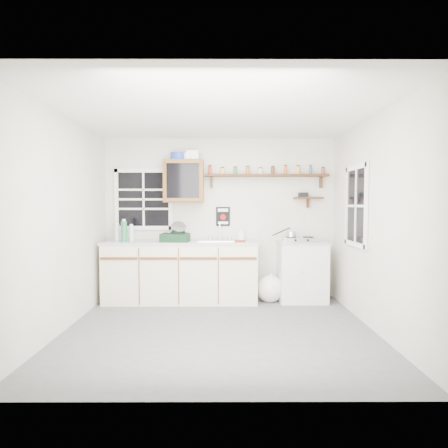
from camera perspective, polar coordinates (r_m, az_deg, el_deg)
The scene contains 18 objects.
room at distance 4.32m, azimuth -0.81°, elevation 0.08°, with size 3.64×3.24×2.54m.
main_cabinet at distance 5.73m, azimuth -6.56°, elevation -7.15°, with size 2.31×0.63×0.92m.
right_cabinet at distance 5.85m, azimuth 11.77°, elevation -7.04°, with size 0.73×0.57×0.91m.
sink at distance 5.64m, azimuth -1.15°, elevation -2.48°, with size 0.52×0.44×0.29m.
upper_cabinet at distance 5.80m, azimuth -6.14°, elevation 6.50°, with size 0.60×0.32×0.65m.
upper_cabinet_clutter at distance 5.83m, azimuth -6.07°, elevation 10.27°, with size 0.43×0.24×0.14m.
spice_shelf at distance 5.88m, azimuth 6.41°, elevation 7.48°, with size 1.91×0.18×0.35m.
secondary_shelf at distance 5.98m, azimuth 12.49°, elevation 3.95°, with size 0.45×0.16×0.24m.
warning_sign at distance 5.90m, azimuth -0.16°, elevation 1.16°, with size 0.22×0.02×0.30m.
window_back at distance 6.03m, azimuth -12.15°, elevation 3.70°, with size 0.93×0.03×0.98m.
window_right at distance 5.16m, azimuth 19.51°, elevation 2.61°, with size 0.03×0.78×1.08m.
water_bottles at distance 5.80m, azimuth -14.90°, elevation -1.18°, with size 0.30×0.16×0.33m.
dish_rack at distance 5.56m, azimuth -7.30°, elevation -1.70°, with size 0.43×0.35×0.30m.
soap_bottle at distance 5.83m, azimuth 2.74°, elevation -1.50°, with size 0.08×0.09×0.19m, color silver.
rag at distance 5.52m, azimuth 2.46°, elevation -2.61°, with size 0.15×0.12×0.02m, color maroon.
hotplate at distance 5.76m, azimuth 11.46°, elevation -2.30°, with size 0.53×0.30×0.08m.
saucepan at distance 5.73m, azimuth 10.13°, elevation -1.55°, with size 0.34×0.20×0.15m.
trash_bag at distance 5.77m, azimuth 7.03°, elevation -9.74°, with size 0.41×0.37×0.47m.
Camera 1 is at (0.05, -4.31, 1.47)m, focal length 30.00 mm.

